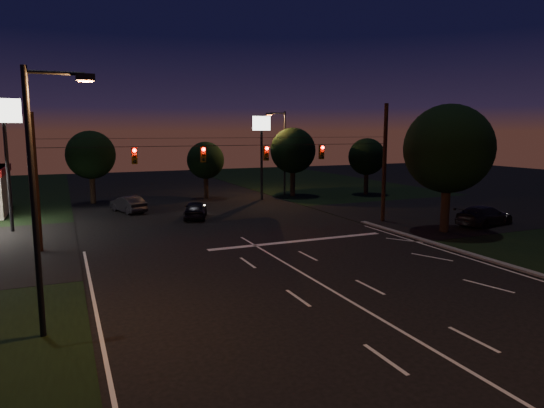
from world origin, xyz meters
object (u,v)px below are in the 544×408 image
tree_right_near (447,150)px  car_oncoming_b (128,204)px  utility_pole_right (382,221)px  car_oncoming_a (195,210)px  car_cross (484,216)px

tree_right_near → car_oncoming_b: 26.08m
car_oncoming_b → utility_pole_right: bearing=126.0°
tree_right_near → car_oncoming_a: bearing=140.8°
car_oncoming_a → car_oncoming_b: (-4.56, 5.22, -0.01)m
tree_right_near → car_cross: tree_right_near is taller
car_oncoming_b → car_cross: bearing=125.5°
utility_pole_right → car_cross: size_ratio=1.76×
car_oncoming_a → car_oncoming_b: size_ratio=0.98×
tree_right_near → car_cross: bearing=5.9°
tree_right_near → car_oncoming_a: size_ratio=2.09×
utility_pole_right → car_cross: bearing=-36.8°
utility_pole_right → car_oncoming_b: bearing=145.1°
utility_pole_right → car_oncoming_a: utility_pole_right is taller
utility_pole_right → tree_right_near: bearing=-72.5°
tree_right_near → car_oncoming_b: (-19.08, 17.07, -4.97)m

